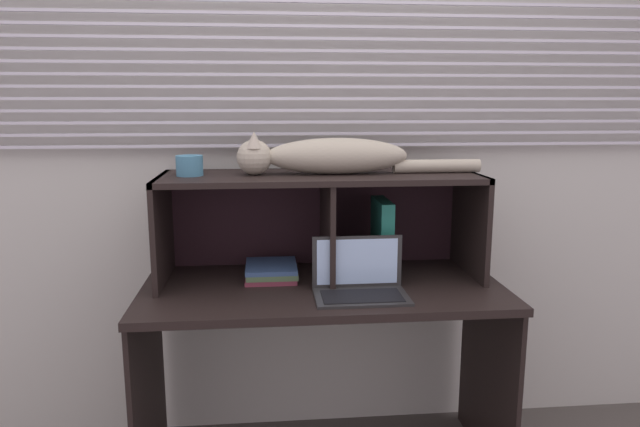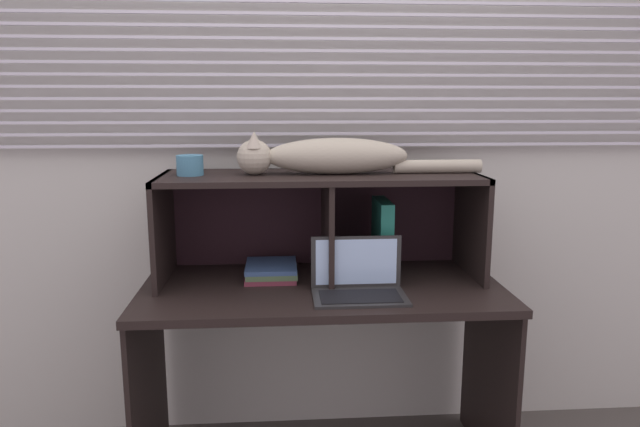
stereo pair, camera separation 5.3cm
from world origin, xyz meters
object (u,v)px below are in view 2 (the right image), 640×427
at_px(binder_upright, 382,238).
at_px(small_basket, 190,165).
at_px(cat, 328,156).
at_px(book_stack, 271,271).
at_px(laptop, 358,283).

bearing_deg(binder_upright, small_basket, 180.00).
bearing_deg(cat, small_basket, -180.00).
xyz_separation_m(cat, book_stack, (-0.22, -0.00, -0.45)).
bearing_deg(laptop, small_basket, 158.81).
distance_m(book_stack, small_basket, 0.52).
distance_m(binder_upright, book_stack, 0.46).
bearing_deg(cat, binder_upright, -0.00).
xyz_separation_m(laptop, small_basket, (-0.61, 0.24, 0.40)).
distance_m(laptop, small_basket, 0.77).
height_order(binder_upright, small_basket, small_basket).
bearing_deg(small_basket, book_stack, -0.59).
bearing_deg(book_stack, small_basket, 179.41).
bearing_deg(book_stack, cat, 0.79).
height_order(cat, laptop, cat).
bearing_deg(laptop, cat, 110.78).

